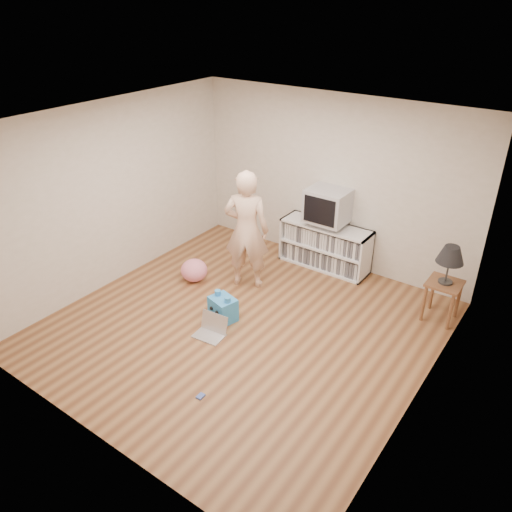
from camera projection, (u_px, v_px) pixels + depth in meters
The scene contains 13 objects.
ground at pixel (243, 326), 6.43m from camera, with size 4.50×4.50×0.00m, color brown.
walls at pixel (241, 236), 5.81m from camera, with size 4.52×4.52×2.60m.
ceiling at pixel (239, 124), 5.20m from camera, with size 4.50×4.50×0.01m, color white.
media_unit at pixel (325, 245), 7.68m from camera, with size 1.40×0.45×0.70m.
dvd_deck at pixel (327, 223), 7.49m from camera, with size 0.45×0.35×0.07m, color gray.
crt_tv at pixel (328, 205), 7.35m from camera, with size 0.60×0.53×0.50m.
side_table at pixel (443, 291), 6.40m from camera, with size 0.42×0.42×0.55m.
table_lamp at pixel (451, 255), 6.15m from camera, with size 0.34×0.34×0.52m.
person at pixel (247, 230), 6.95m from camera, with size 0.64×0.42×1.74m, color beige.
laptop at pixel (212, 329), 6.26m from camera, with size 0.40×0.33×0.26m.
playing_cards at pixel (201, 396), 5.32m from camera, with size 0.07×0.09×0.02m, color #4862C1.
plush_blue at pixel (223, 308), 6.50m from camera, with size 0.39×0.35×0.39m.
plush_pink at pixel (194, 270), 7.37m from camera, with size 0.39×0.39×0.33m, color pink.
Camera 1 is at (3.18, -4.15, 3.85)m, focal length 35.00 mm.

